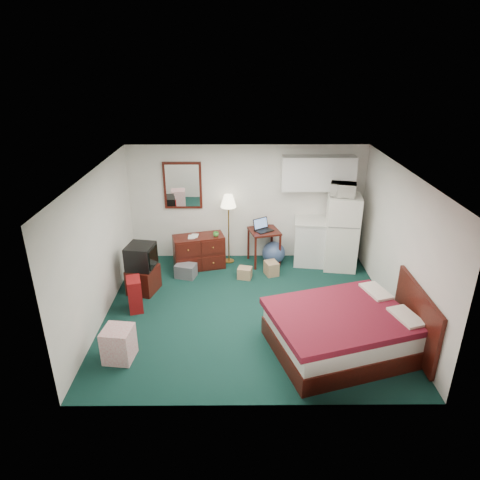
{
  "coord_description": "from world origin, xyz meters",
  "views": [
    {
      "loc": [
        -0.2,
        -6.48,
        4.16
      ],
      "look_at": [
        -0.16,
        0.55,
        1.12
      ],
      "focal_mm": 32.0,
      "sensor_mm": 36.0,
      "label": 1
    }
  ],
  "objects_px": {
    "tv_stand": "(143,279)",
    "kitchen_counter": "(315,242)",
    "floor_lamp": "(229,229)",
    "desk": "(264,246)",
    "suitcase": "(135,294)",
    "fridge": "(342,232)",
    "bed": "(342,332)",
    "dresser": "(199,252)"
  },
  "relations": [
    {
      "from": "desk",
      "to": "suitcase",
      "type": "distance_m",
      "value": 3.02
    },
    {
      "from": "dresser",
      "to": "kitchen_counter",
      "type": "distance_m",
      "value": 2.5
    },
    {
      "from": "tv_stand",
      "to": "bed",
      "type": "bearing_deg",
      "value": -12.26
    },
    {
      "from": "fridge",
      "to": "tv_stand",
      "type": "xyz_separation_m",
      "value": [
        -3.96,
        -1.0,
        -0.55
      ]
    },
    {
      "from": "desk",
      "to": "tv_stand",
      "type": "relative_size",
      "value": 1.42
    },
    {
      "from": "kitchen_counter",
      "to": "fridge",
      "type": "height_order",
      "value": "fridge"
    },
    {
      "from": "tv_stand",
      "to": "kitchen_counter",
      "type": "bearing_deg",
      "value": 35.15
    },
    {
      "from": "desk",
      "to": "suitcase",
      "type": "xyz_separation_m",
      "value": [
        -2.38,
        -1.87,
        -0.07
      ]
    },
    {
      "from": "desk",
      "to": "kitchen_counter",
      "type": "relative_size",
      "value": 0.79
    },
    {
      "from": "floor_lamp",
      "to": "bed",
      "type": "distance_m",
      "value": 3.57
    },
    {
      "from": "fridge",
      "to": "suitcase",
      "type": "xyz_separation_m",
      "value": [
        -3.97,
        -1.65,
        -0.49
      ]
    },
    {
      "from": "floor_lamp",
      "to": "bed",
      "type": "relative_size",
      "value": 0.76
    },
    {
      "from": "desk",
      "to": "kitchen_counter",
      "type": "height_order",
      "value": "kitchen_counter"
    },
    {
      "from": "floor_lamp",
      "to": "desk",
      "type": "height_order",
      "value": "floor_lamp"
    },
    {
      "from": "dresser",
      "to": "bed",
      "type": "bearing_deg",
      "value": -64.45
    },
    {
      "from": "floor_lamp",
      "to": "suitcase",
      "type": "distance_m",
      "value": 2.56
    },
    {
      "from": "fridge",
      "to": "floor_lamp",
      "type": "bearing_deg",
      "value": -178.22
    },
    {
      "from": "desk",
      "to": "tv_stand",
      "type": "distance_m",
      "value": 2.66
    },
    {
      "from": "fridge",
      "to": "tv_stand",
      "type": "relative_size",
      "value": 2.96
    },
    {
      "from": "desk",
      "to": "kitchen_counter",
      "type": "distance_m",
      "value": 1.11
    },
    {
      "from": "kitchen_counter",
      "to": "tv_stand",
      "type": "distance_m",
      "value": 3.68
    },
    {
      "from": "floor_lamp",
      "to": "desk",
      "type": "xyz_separation_m",
      "value": [
        0.75,
        -0.06,
        -0.38
      ]
    },
    {
      "from": "floor_lamp",
      "to": "tv_stand",
      "type": "xyz_separation_m",
      "value": [
        -1.61,
        -1.27,
        -0.51
      ]
    },
    {
      "from": "suitcase",
      "to": "kitchen_counter",
      "type": "bearing_deg",
      "value": 12.13
    },
    {
      "from": "desk",
      "to": "tv_stand",
      "type": "bearing_deg",
      "value": -167.41
    },
    {
      "from": "tv_stand",
      "to": "fridge",
      "type": "bearing_deg",
      "value": 30.06
    },
    {
      "from": "bed",
      "to": "kitchen_counter",
      "type": "bearing_deg",
      "value": 71.16
    },
    {
      "from": "bed",
      "to": "dresser",
      "type": "bearing_deg",
      "value": 113.43
    },
    {
      "from": "bed",
      "to": "tv_stand",
      "type": "bearing_deg",
      "value": 134.89
    },
    {
      "from": "kitchen_counter",
      "to": "suitcase",
      "type": "relative_size",
      "value": 1.57
    },
    {
      "from": "floor_lamp",
      "to": "kitchen_counter",
      "type": "height_order",
      "value": "floor_lamp"
    },
    {
      "from": "bed",
      "to": "suitcase",
      "type": "distance_m",
      "value": 3.57
    },
    {
      "from": "kitchen_counter",
      "to": "bed",
      "type": "bearing_deg",
      "value": -83.71
    },
    {
      "from": "kitchen_counter",
      "to": "dresser",
      "type": "bearing_deg",
      "value": -167.02
    },
    {
      "from": "bed",
      "to": "tv_stand",
      "type": "xyz_separation_m",
      "value": [
        -3.37,
        1.8,
        -0.08
      ]
    },
    {
      "from": "floor_lamp",
      "to": "tv_stand",
      "type": "relative_size",
      "value": 2.84
    },
    {
      "from": "desk",
      "to": "tv_stand",
      "type": "xyz_separation_m",
      "value": [
        -2.36,
        -1.21,
        -0.13
      ]
    },
    {
      "from": "kitchen_counter",
      "to": "desk",
      "type": "bearing_deg",
      "value": -171.86
    },
    {
      "from": "kitchen_counter",
      "to": "tv_stand",
      "type": "height_order",
      "value": "kitchen_counter"
    },
    {
      "from": "floor_lamp",
      "to": "kitchen_counter",
      "type": "xyz_separation_m",
      "value": [
        1.86,
        -0.06,
        -0.28
      ]
    },
    {
      "from": "floor_lamp",
      "to": "bed",
      "type": "bearing_deg",
      "value": -60.18
    },
    {
      "from": "fridge",
      "to": "tv_stand",
      "type": "bearing_deg",
      "value": -157.47
    }
  ]
}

